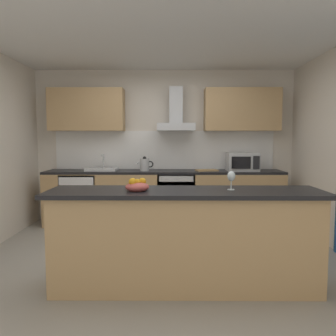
% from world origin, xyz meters
% --- Properties ---
extents(ground, '(5.43, 4.91, 0.02)m').
position_xyz_m(ground, '(0.00, 0.00, -0.01)').
color(ground, gray).
extents(ceiling, '(5.43, 4.91, 0.02)m').
position_xyz_m(ceiling, '(0.00, 0.00, 2.61)').
color(ceiling, white).
extents(wall_back, '(5.43, 0.12, 2.60)m').
position_xyz_m(wall_back, '(0.00, 2.02, 1.30)').
color(wall_back, silver).
rests_on(wall_back, ground).
extents(backsplash_tile, '(3.77, 0.02, 0.66)m').
position_xyz_m(backsplash_tile, '(0.00, 1.95, 1.23)').
color(backsplash_tile, white).
extents(counter_back, '(3.90, 0.60, 0.90)m').
position_xyz_m(counter_back, '(0.00, 1.64, 0.45)').
color(counter_back, tan).
rests_on(counter_back, ground).
extents(counter_island, '(2.57, 0.64, 0.95)m').
position_xyz_m(counter_island, '(0.24, -0.80, 0.48)').
color(counter_island, tan).
rests_on(counter_island, ground).
extents(upper_cabinets, '(3.85, 0.32, 0.70)m').
position_xyz_m(upper_cabinets, '(0.00, 1.79, 1.91)').
color(upper_cabinets, tan).
extents(oven, '(0.60, 0.62, 0.80)m').
position_xyz_m(oven, '(0.20, 1.61, 0.46)').
color(oven, slate).
rests_on(oven, ground).
extents(refrigerator, '(0.58, 0.60, 0.85)m').
position_xyz_m(refrigerator, '(-1.38, 1.61, 0.43)').
color(refrigerator, white).
rests_on(refrigerator, ground).
extents(microwave, '(0.50, 0.38, 0.30)m').
position_xyz_m(microwave, '(1.28, 1.58, 1.05)').
color(microwave, '#B7BABC').
rests_on(microwave, counter_back).
extents(sink, '(0.50, 0.40, 0.26)m').
position_xyz_m(sink, '(-1.03, 1.62, 0.93)').
color(sink, silver).
rests_on(sink, counter_back).
extents(kettle, '(0.29, 0.15, 0.24)m').
position_xyz_m(kettle, '(-0.32, 1.58, 1.01)').
color(kettle, '#B7BABC').
rests_on(kettle, counter_back).
extents(range_hood, '(0.62, 0.45, 0.72)m').
position_xyz_m(range_hood, '(0.20, 1.74, 1.79)').
color(range_hood, '#B7BABC').
extents(wine_glass, '(0.08, 0.08, 0.18)m').
position_xyz_m(wine_glass, '(0.67, -0.78, 1.07)').
color(wine_glass, silver).
rests_on(wine_glass, counter_island).
extents(fruit_bowl, '(0.22, 0.22, 0.13)m').
position_xyz_m(fruit_bowl, '(-0.20, -0.85, 0.99)').
color(fruit_bowl, '#B24C47').
rests_on(fruit_bowl, counter_island).
extents(chopping_board, '(0.38, 0.29, 0.02)m').
position_xyz_m(chopping_board, '(0.70, 1.59, 0.91)').
color(chopping_board, tan).
rests_on(chopping_board, counter_back).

